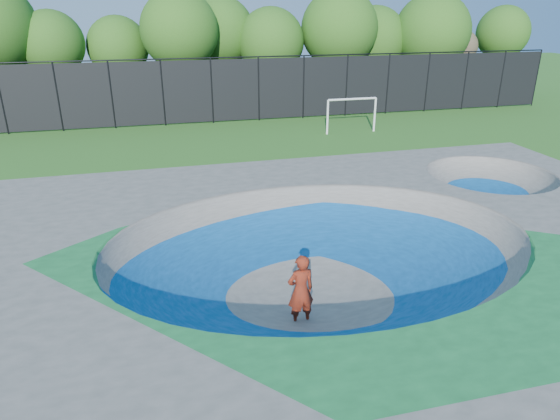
{
  "coord_description": "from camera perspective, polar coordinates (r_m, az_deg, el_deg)",
  "views": [
    {
      "loc": [
        -3.86,
        -10.75,
        6.91
      ],
      "look_at": [
        -0.28,
        3.0,
        1.1
      ],
      "focal_mm": 32.0,
      "sensor_mm": 36.0,
      "label": 1
    }
  ],
  "objects": [
    {
      "name": "ground",
      "position": [
        13.34,
        4.46,
        -9.01
      ],
      "size": [
        120.0,
        120.0,
        0.0
      ],
      "primitive_type": "plane",
      "color": "#2A611B",
      "rests_on": "ground"
    },
    {
      "name": "skate_deck",
      "position": [
        12.97,
        4.55,
        -6.18
      ],
      "size": [
        22.0,
        14.0,
        1.5
      ],
      "primitive_type": "cube",
      "color": "gray",
      "rests_on": "ground"
    },
    {
      "name": "skater",
      "position": [
        11.53,
        2.38,
        -9.2
      ],
      "size": [
        0.71,
        0.52,
        1.79
      ],
      "primitive_type": "imported",
      "rotation": [
        0.0,
        0.0,
        3.28
      ],
      "color": "red",
      "rests_on": "ground"
    },
    {
      "name": "skateboard",
      "position": [
        12.01,
        2.31,
        -12.75
      ],
      "size": [
        0.81,
        0.44,
        0.05
      ],
      "primitive_type": "cube",
      "rotation": [
        0.0,
        0.0,
        0.3
      ],
      "color": "black",
      "rests_on": "ground"
    },
    {
      "name": "soccer_goal",
      "position": [
        29.81,
        8.21,
        11.37
      ],
      "size": [
        3.07,
        0.12,
        2.03
      ],
      "color": "white",
      "rests_on": "ground"
    },
    {
      "name": "fence",
      "position": [
        32.34,
        -7.8,
        13.48
      ],
      "size": [
        48.09,
        0.09,
        4.04
      ],
      "color": "black",
      "rests_on": "ground"
    },
    {
      "name": "treeline",
      "position": [
        36.81,
        -11.25,
        18.89
      ],
      "size": [
        52.94,
        7.69,
        8.72
      ],
      "color": "#432B21",
      "rests_on": "ground"
    }
  ]
}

